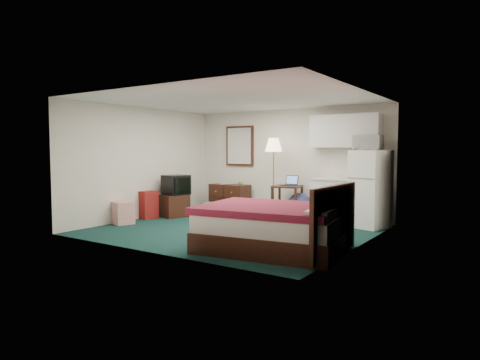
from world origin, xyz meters
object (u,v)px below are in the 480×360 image
Objects in this scene: bed at (274,228)px; tv_stand at (175,206)px; suitcase at (149,205)px; desk at (287,202)px; fridge at (370,189)px; floor_lamp at (273,178)px; dresser at (230,198)px; kitchen_counter at (334,201)px.

tv_stand is (-3.53, 1.60, -0.08)m from bed.
suitcase reaches higher than tv_stand.
fridge is at bearing -12.49° from desk.
floor_lamp reaches higher than tv_stand.
fridge is 4.80m from suitcase.
tv_stand is at bearing -109.80° from dresser.
suitcase is at bearing -142.45° from fridge.
fridge is at bearing 68.37° from bed.
dresser is 2.10m from suitcase.
floor_lamp is 1.48m from kitchen_counter.
tv_stand is (-3.34, -1.37, -0.20)m from kitchen_counter.
floor_lamp is at bearing 51.65° from tv_stand.
tv_stand is at bearing -156.65° from kitchen_counter.
floor_lamp is 3.29m from bed.
floor_lamp is at bearing 111.12° from bed.
floor_lamp reaches higher than suitcase.
kitchen_counter is at bearing -1.62° from desk.
dresser reaches higher than bed.
kitchen_counter reaches higher than tv_stand.
tv_stand is at bearing -163.14° from desk.
fridge is 2.77× the size of tv_stand.
dresser is at bearing 172.89° from floor_lamp.
dresser is 4.19m from bed.
desk is at bearing 105.28° from bed.
bed is (0.19, -2.97, -0.12)m from kitchen_counter.
suitcase is (-0.90, -1.90, -0.03)m from dresser.
dresser is 0.66× the size of fridge.
tv_stand is at bearing -147.89° from floor_lamp.
kitchen_counter reaches higher than suitcase.
dresser reaches higher than tv_stand.
floor_lamp is 2.92× the size of suitcase.
fridge reaches higher than bed.
fridge is (1.88, -0.06, 0.39)m from desk.
dresser is at bearing 72.86° from suitcase.
suitcase is (-2.24, -1.73, -0.60)m from floor_lamp.
tv_stand is 0.89× the size of suitcase.
floor_lamp is 2.38m from tv_stand.
kitchen_counter is at bearing -177.63° from fridge.
fridge is 4.36m from tv_stand.
suitcase is (-2.61, -1.72, -0.06)m from desk.
dresser is 0.48× the size of bed.
desk reaches higher than bed.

